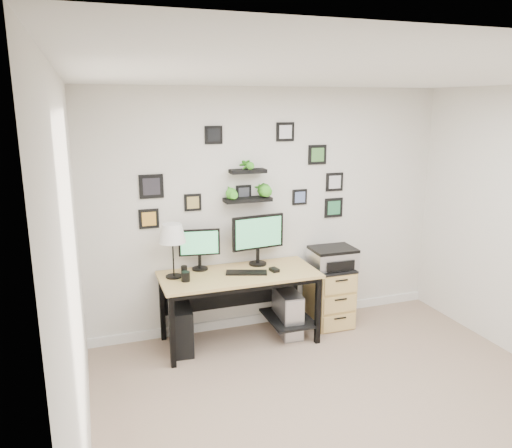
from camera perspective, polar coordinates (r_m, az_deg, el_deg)
name	(u,v)px	position (r m, az deg, el deg)	size (l,w,h in m)	color
room	(271,317)	(5.81, 1.72, -10.56)	(4.00, 4.00, 4.00)	tan
desk	(242,283)	(5.17, -1.66, -6.78)	(1.60, 0.70, 0.75)	tan
monitor_left	(199,246)	(5.15, -6.49, -2.54)	(0.42, 0.19, 0.43)	black
monitor_right	(258,236)	(5.26, 0.23, -1.34)	(0.58, 0.21, 0.54)	black
keyboard	(246,273)	(5.08, -1.10, -5.58)	(0.41, 0.13, 0.02)	black
mouse	(274,270)	(5.14, 2.10, -5.25)	(0.07, 0.11, 0.03)	black
table_lamp	(172,235)	(4.92, -9.55, -1.21)	(0.27, 0.27, 0.54)	black
mug	(186,276)	(4.90, -8.05, -5.96)	(0.09, 0.09, 0.10)	black
pen_cup	(184,270)	(5.12, -8.22, -5.20)	(0.06, 0.06, 0.08)	black
pc_tower_black	(181,328)	(5.17, -8.59, -11.66)	(0.21, 0.47, 0.47)	black
pc_tower_grey	(288,312)	(5.46, 3.64, -10.06)	(0.25, 0.50, 0.48)	gray
file_cabinet	(329,295)	(5.71, 8.37, -8.05)	(0.43, 0.53, 0.67)	tan
printer	(333,257)	(5.57, 8.78, -3.78)	(0.48, 0.39, 0.22)	silver
wall_decor	(251,181)	(5.22, -0.61, 4.89)	(2.28, 0.18, 1.07)	black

